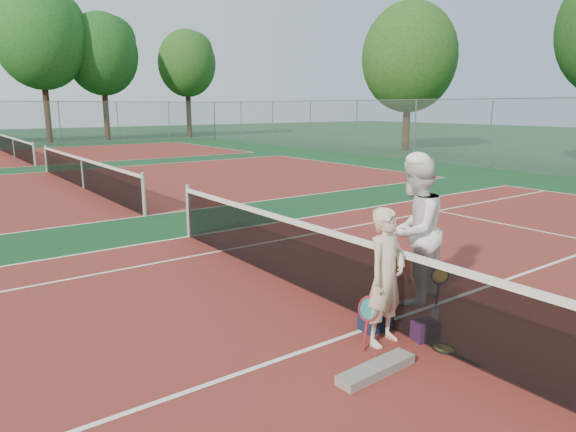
{
  "coord_description": "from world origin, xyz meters",
  "views": [
    {
      "loc": [
        -4.51,
        -4.16,
        2.69
      ],
      "look_at": [
        0.0,
        1.98,
        1.05
      ],
      "focal_mm": 32.0,
      "sensor_mm": 36.0,
      "label": 1
    }
  ],
  "objects_px": {
    "water_bottle": "(435,320)",
    "racket_spare": "(444,349)",
    "player_a": "(386,277)",
    "racket_black_held": "(439,287)",
    "net_main": "(383,286)",
    "sports_bag_navy": "(376,319)",
    "player_b": "(414,231)",
    "racket_red": "(368,322)",
    "sports_bag_purple": "(425,330)"
  },
  "relations": [
    {
      "from": "player_b",
      "to": "sports_bag_purple",
      "type": "relative_size",
      "value": 7.04
    },
    {
      "from": "sports_bag_navy",
      "to": "sports_bag_purple",
      "type": "distance_m",
      "value": 0.6
    },
    {
      "from": "player_a",
      "to": "sports_bag_navy",
      "type": "bearing_deg",
      "value": 50.25
    },
    {
      "from": "racket_red",
      "to": "sports_bag_purple",
      "type": "bearing_deg",
      "value": -51.22
    },
    {
      "from": "racket_spare",
      "to": "sports_bag_purple",
      "type": "xyz_separation_m",
      "value": [
        0.03,
        0.29,
        0.1
      ]
    },
    {
      "from": "racket_red",
      "to": "water_bottle",
      "type": "bearing_deg",
      "value": -40.69
    },
    {
      "from": "net_main",
      "to": "sports_bag_purple",
      "type": "distance_m",
      "value": 0.73
    },
    {
      "from": "player_a",
      "to": "racket_black_held",
      "type": "height_order",
      "value": "player_a"
    },
    {
      "from": "racket_black_held",
      "to": "water_bottle",
      "type": "bearing_deg",
      "value": -14.93
    },
    {
      "from": "net_main",
      "to": "sports_bag_purple",
      "type": "bearing_deg",
      "value": -81.71
    },
    {
      "from": "player_b",
      "to": "racket_red",
      "type": "height_order",
      "value": "player_b"
    },
    {
      "from": "sports_bag_purple",
      "to": "water_bottle",
      "type": "relative_size",
      "value": 0.96
    },
    {
      "from": "net_main",
      "to": "water_bottle",
      "type": "distance_m",
      "value": 0.74
    },
    {
      "from": "sports_bag_navy",
      "to": "water_bottle",
      "type": "relative_size",
      "value": 1.21
    },
    {
      "from": "sports_bag_navy",
      "to": "sports_bag_purple",
      "type": "bearing_deg",
      "value": -64.01
    },
    {
      "from": "net_main",
      "to": "racket_spare",
      "type": "height_order",
      "value": "net_main"
    },
    {
      "from": "net_main",
      "to": "water_bottle",
      "type": "bearing_deg",
      "value": -56.58
    },
    {
      "from": "player_a",
      "to": "racket_black_held",
      "type": "xyz_separation_m",
      "value": [
        1.37,
        0.29,
        -0.5
      ]
    },
    {
      "from": "player_b",
      "to": "water_bottle",
      "type": "bearing_deg",
      "value": 39.23
    },
    {
      "from": "net_main",
      "to": "racket_black_held",
      "type": "bearing_deg",
      "value": -4.7
    },
    {
      "from": "racket_red",
      "to": "racket_black_held",
      "type": "xyz_separation_m",
      "value": [
        1.59,
        0.25,
        0.0
      ]
    },
    {
      "from": "player_a",
      "to": "sports_bag_purple",
      "type": "distance_m",
      "value": 0.84
    },
    {
      "from": "racket_black_held",
      "to": "sports_bag_purple",
      "type": "xyz_separation_m",
      "value": [
        -0.93,
        -0.53,
        -0.18
      ]
    },
    {
      "from": "net_main",
      "to": "player_a",
      "type": "height_order",
      "value": "player_a"
    },
    {
      "from": "racket_black_held",
      "to": "racket_spare",
      "type": "xyz_separation_m",
      "value": [
        -0.96,
        -0.82,
        -0.28
      ]
    },
    {
      "from": "racket_red",
      "to": "sports_bag_navy",
      "type": "height_order",
      "value": "racket_red"
    },
    {
      "from": "player_a",
      "to": "racket_red",
      "type": "relative_size",
      "value": 2.74
    },
    {
      "from": "net_main",
      "to": "player_b",
      "type": "bearing_deg",
      "value": 18.63
    },
    {
      "from": "sports_bag_navy",
      "to": "sports_bag_purple",
      "type": "height_order",
      "value": "sports_bag_navy"
    },
    {
      "from": "racket_spare",
      "to": "sports_bag_navy",
      "type": "bearing_deg",
      "value": 18.89
    },
    {
      "from": "net_main",
      "to": "racket_black_held",
      "type": "relative_size",
      "value": 18.63
    },
    {
      "from": "sports_bag_navy",
      "to": "sports_bag_purple",
      "type": "relative_size",
      "value": 1.26
    },
    {
      "from": "racket_red",
      "to": "racket_spare",
      "type": "distance_m",
      "value": 0.9
    },
    {
      "from": "racket_spare",
      "to": "water_bottle",
      "type": "bearing_deg",
      "value": -35.5
    },
    {
      "from": "player_a",
      "to": "player_b",
      "type": "xyz_separation_m",
      "value": [
        1.27,
        0.68,
        0.22
      ]
    },
    {
      "from": "net_main",
      "to": "sports_bag_navy",
      "type": "bearing_deg",
      "value": -158.01
    },
    {
      "from": "player_b",
      "to": "racket_spare",
      "type": "relative_size",
      "value": 3.38
    },
    {
      "from": "racket_spare",
      "to": "sports_bag_purple",
      "type": "relative_size",
      "value": 2.08
    },
    {
      "from": "racket_red",
      "to": "racket_spare",
      "type": "xyz_separation_m",
      "value": [
        0.63,
        -0.58,
        -0.28
      ]
    },
    {
      "from": "water_bottle",
      "to": "racket_spare",
      "type": "bearing_deg",
      "value": -128.96
    },
    {
      "from": "player_a",
      "to": "net_main",
      "type": "bearing_deg",
      "value": 37.18
    },
    {
      "from": "player_a",
      "to": "water_bottle",
      "type": "height_order",
      "value": "player_a"
    },
    {
      "from": "racket_red",
      "to": "net_main",
      "type": "bearing_deg",
      "value": 1.86
    },
    {
      "from": "racket_spare",
      "to": "sports_bag_purple",
      "type": "height_order",
      "value": "sports_bag_purple"
    },
    {
      "from": "player_b",
      "to": "sports_bag_purple",
      "type": "height_order",
      "value": "player_b"
    },
    {
      "from": "player_b",
      "to": "racket_black_held",
      "type": "xyz_separation_m",
      "value": [
        0.1,
        -0.39,
        -0.72
      ]
    },
    {
      "from": "racket_spare",
      "to": "water_bottle",
      "type": "height_order",
      "value": "water_bottle"
    },
    {
      "from": "racket_red",
      "to": "sports_bag_purple",
      "type": "distance_m",
      "value": 0.74
    },
    {
      "from": "racket_black_held",
      "to": "water_bottle",
      "type": "height_order",
      "value": "racket_black_held"
    },
    {
      "from": "water_bottle",
      "to": "player_b",
      "type": "bearing_deg",
      "value": 56.28
    }
  ]
}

